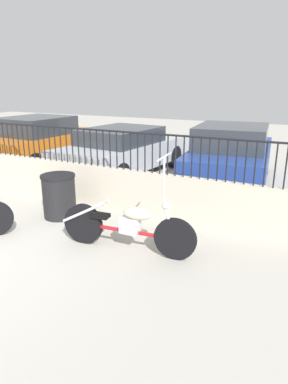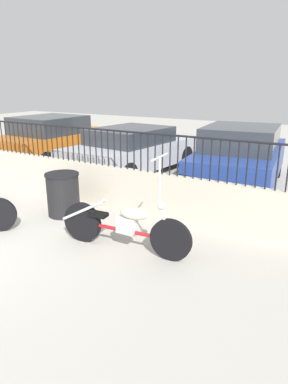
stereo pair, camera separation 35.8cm
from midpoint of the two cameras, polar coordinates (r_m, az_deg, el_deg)
low_wall at (r=7.40m, az=-14.20°, el=1.70°), size 9.18×0.18×0.83m
fence_railing at (r=7.22m, az=-14.73°, el=8.49°), size 9.18×0.04×0.72m
motorcycle_red at (r=5.08m, az=-5.90°, el=-5.50°), size 2.11×0.52×1.48m
trash_bin at (r=6.52m, az=-15.49°, el=-0.65°), size 0.63×0.63×0.81m
car_orange at (r=10.96m, az=-17.70°, el=8.11°), size 1.98×3.97×1.45m
car_silver at (r=9.43m, az=-4.40°, el=7.02°), size 2.23×4.47×1.26m
car_blue at (r=8.52m, az=13.13°, el=5.96°), size 2.14×4.16×1.46m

